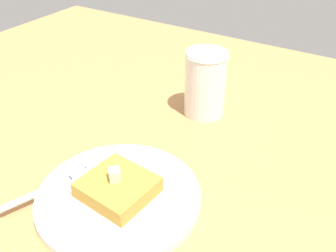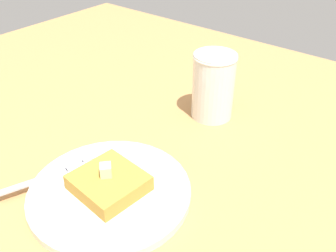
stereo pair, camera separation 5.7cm
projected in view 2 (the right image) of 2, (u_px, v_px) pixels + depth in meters
The scene contains 6 objects.
table_surface at pixel (92, 171), 57.61cm from camera, with size 123.38×123.38×2.57cm, color #B57E4A.
plate at pixel (110, 192), 50.95cm from camera, with size 22.05×22.05×1.22cm.
toast_slice_center at pixel (109, 183), 50.03cm from camera, with size 8.30×8.81×2.25cm, color #B58533.
butter_pat_primary at pixel (106, 170), 49.19cm from camera, with size 1.64×1.48×1.64cm, color beige.
fork at pixel (61, 173), 53.14cm from camera, with size 15.45×7.07×0.36cm.
syrup_jar at pixel (213, 89), 65.68cm from camera, with size 7.56×7.56×11.86cm.
Camera 2 is at (26.90, 36.76, 39.10)cm, focal length 40.00 mm.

